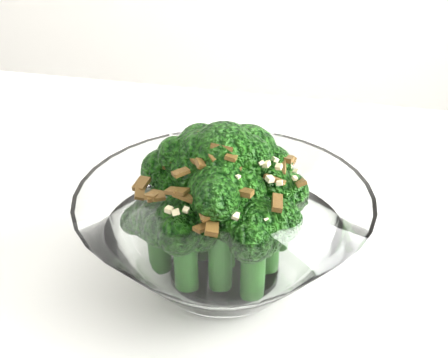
# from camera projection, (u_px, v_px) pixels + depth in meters

# --- Properties ---
(table) EXTENTS (1.30, 0.96, 0.75)m
(table) POSITION_uv_depth(u_px,v_px,m) (174.00, 270.00, 0.56)
(table) COLOR white
(table) RESTS_ON ground
(broccoli_dish) EXTENTS (0.24, 0.24, 0.15)m
(broccoli_dish) POSITION_uv_depth(u_px,v_px,m) (224.00, 222.00, 0.42)
(broccoli_dish) COLOR white
(broccoli_dish) RESTS_ON table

